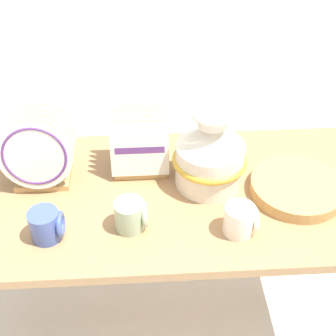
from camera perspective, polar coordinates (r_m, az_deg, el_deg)
name	(u,v)px	position (r m, az deg, el deg)	size (l,w,h in m)	color
ground_plane	(168,312)	(2.22, 0.00, -17.13)	(14.00, 14.00, 0.00)	silver
display_table	(168,210)	(1.72, 0.00, -5.08)	(1.51, 0.72, 0.74)	#9E754C
ceramic_vase	(210,153)	(1.62, 5.15, 1.80)	(0.26, 0.26, 0.31)	silver
dish_rack_round_plates	(38,153)	(1.68, -15.54, 1.78)	(0.26, 0.17, 0.28)	tan
dish_rack_square_plates	(140,147)	(1.71, -3.46, 2.55)	(0.21, 0.16, 0.23)	tan
wicker_charger_stack	(296,187)	(1.70, 15.39, -2.30)	(0.32, 0.32, 0.04)	tan
mug_cream_glaze	(241,220)	(1.50, 8.87, -6.27)	(0.11, 0.10, 0.10)	silver
mug_sage_glaze	(131,215)	(1.50, -4.51, -5.77)	(0.11, 0.10, 0.10)	#9EB28E
mug_cobalt_glaze	(47,225)	(1.52, -14.56, -6.75)	(0.11, 0.10, 0.10)	#42569E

